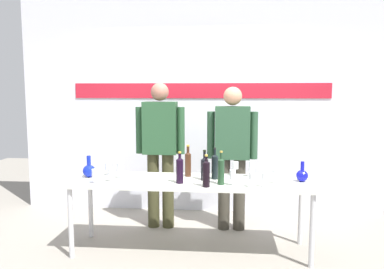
% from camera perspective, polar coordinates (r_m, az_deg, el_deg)
% --- Properties ---
extents(ground_plane, '(10.00, 10.00, 0.00)m').
position_cam_1_polar(ground_plane, '(4.14, -0.20, -16.94)').
color(ground_plane, gray).
extents(back_wall, '(4.90, 0.11, 3.00)m').
position_cam_1_polar(back_wall, '(5.18, 1.24, 4.91)').
color(back_wall, silver).
rests_on(back_wall, ground).
extents(display_table, '(2.45, 0.65, 0.75)m').
position_cam_1_polar(display_table, '(3.92, -0.20, -7.62)').
color(display_table, silver).
rests_on(display_table, ground).
extents(decanter_blue_left, '(0.13, 0.13, 0.23)m').
position_cam_1_polar(decanter_blue_left, '(4.15, -15.15, -5.17)').
color(decanter_blue_left, '#1324BB').
rests_on(decanter_blue_left, display_table).
extents(decanter_blue_right, '(0.12, 0.12, 0.20)m').
position_cam_1_polar(decanter_blue_right, '(3.97, 16.15, -5.85)').
color(decanter_blue_right, '#1417BB').
rests_on(decanter_blue_right, display_table).
extents(presenter_left, '(0.59, 0.22, 1.74)m').
position_cam_1_polar(presenter_left, '(4.56, -4.77, -1.69)').
color(presenter_left, '#3B3A21').
rests_on(presenter_left, ground).
extents(presenter_right, '(0.59, 0.22, 1.70)m').
position_cam_1_polar(presenter_right, '(4.50, 6.02, -2.19)').
color(presenter_right, '#3B372E').
rests_on(presenter_right, ground).
extents(wine_bottle_0, '(0.07, 0.07, 0.34)m').
position_cam_1_polar(wine_bottle_0, '(4.03, -0.60, -4.27)').
color(wine_bottle_0, '#422616').
rests_on(wine_bottle_0, display_table).
extents(wine_bottle_1, '(0.07, 0.07, 0.33)m').
position_cam_1_polar(wine_bottle_1, '(3.92, 3.43, -4.67)').
color(wine_bottle_1, black).
rests_on(wine_bottle_1, display_table).
extents(wine_bottle_2, '(0.07, 0.07, 0.31)m').
position_cam_1_polar(wine_bottle_2, '(3.74, -1.85, -5.22)').
color(wine_bottle_2, black).
rests_on(wine_bottle_2, display_table).
extents(wine_bottle_3, '(0.07, 0.07, 0.31)m').
position_cam_1_polar(wine_bottle_3, '(3.86, 1.88, -4.98)').
color(wine_bottle_3, black).
rests_on(wine_bottle_3, display_table).
extents(wine_bottle_4, '(0.07, 0.07, 0.31)m').
position_cam_1_polar(wine_bottle_4, '(3.60, 2.14, -5.72)').
color(wine_bottle_4, black).
rests_on(wine_bottle_4, display_table).
extents(wine_bottle_5, '(0.07, 0.07, 0.33)m').
position_cam_1_polar(wine_bottle_5, '(3.70, 4.37, -5.37)').
color(wine_bottle_5, '#1F3E24').
rests_on(wine_bottle_5, display_table).
extents(wine_glass_left_0, '(0.06, 0.06, 0.14)m').
position_cam_1_polar(wine_glass_left_0, '(3.85, -14.34, -5.64)').
color(wine_glass_left_0, white).
rests_on(wine_glass_left_0, display_table).
extents(wine_glass_left_1, '(0.07, 0.07, 0.15)m').
position_cam_1_polar(wine_glass_left_1, '(3.88, -11.99, -5.38)').
color(wine_glass_left_1, white).
rests_on(wine_glass_left_1, display_table).
extents(wine_glass_left_2, '(0.06, 0.06, 0.17)m').
position_cam_1_polar(wine_glass_left_2, '(4.01, -10.72, -4.80)').
color(wine_glass_left_2, white).
rests_on(wine_glass_left_2, display_table).
extents(wine_glass_left_3, '(0.07, 0.07, 0.14)m').
position_cam_1_polar(wine_glass_left_3, '(4.19, -12.39, -4.66)').
color(wine_glass_left_3, white).
rests_on(wine_glass_left_3, display_table).
extents(wine_glass_right_0, '(0.06, 0.06, 0.14)m').
position_cam_1_polar(wine_glass_right_0, '(3.66, 10.79, -6.28)').
color(wine_glass_right_0, white).
rests_on(wine_glass_right_0, display_table).
extents(wine_glass_right_1, '(0.07, 0.07, 0.13)m').
position_cam_1_polar(wine_glass_right_1, '(3.82, 12.49, -5.76)').
color(wine_glass_right_1, white).
rests_on(wine_glass_right_1, display_table).
extents(wine_glass_right_2, '(0.06, 0.06, 0.16)m').
position_cam_1_polar(wine_glass_right_2, '(4.06, 8.92, -4.74)').
color(wine_glass_right_2, white).
rests_on(wine_glass_right_2, display_table).
extents(wine_glass_right_3, '(0.06, 0.06, 0.16)m').
position_cam_1_polar(wine_glass_right_3, '(4.08, 6.53, -4.65)').
color(wine_glass_right_3, white).
rests_on(wine_glass_right_3, display_table).
extents(wine_glass_right_4, '(0.06, 0.06, 0.15)m').
position_cam_1_polar(wine_glass_right_4, '(3.68, 6.09, -6.00)').
color(wine_glass_right_4, white).
rests_on(wine_glass_right_4, display_table).
extents(wine_glass_right_5, '(0.06, 0.06, 0.14)m').
position_cam_1_polar(wine_glass_right_5, '(3.63, 8.92, -6.28)').
color(wine_glass_right_5, white).
rests_on(wine_glass_right_5, display_table).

